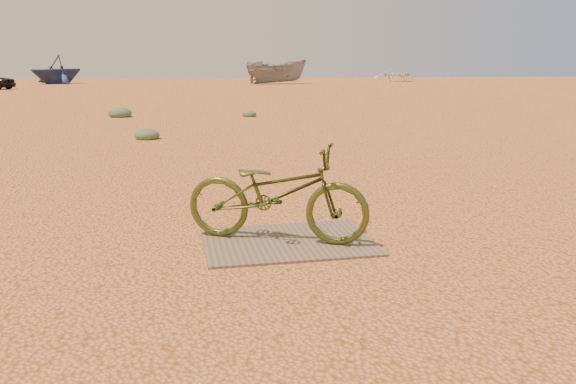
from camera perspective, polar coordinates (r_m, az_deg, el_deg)
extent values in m
plane|color=#E58B4F|center=(5.95, 2.83, -3.14)|extent=(120.00, 120.00, 0.00)
cube|color=#705E49|center=(5.30, 0.00, -5.05)|extent=(1.57, 1.14, 0.02)
imported|color=#424E1D|center=(5.19, -1.14, -0.10)|extent=(1.82, 1.26, 0.91)
imported|color=navy|center=(51.52, -22.48, 11.46)|extent=(6.02, 6.00, 2.40)
imported|color=gray|center=(47.48, -1.18, 12.11)|extent=(5.16, 2.08, 1.97)
imported|color=white|center=(56.32, 11.00, 11.58)|extent=(4.78, 6.06, 1.14)
ellipsoid|color=#53724A|center=(12.99, -14.10, 5.25)|extent=(0.55, 0.55, 0.30)
ellipsoid|color=#53724A|center=(18.11, -3.95, 7.66)|extent=(0.46, 0.46, 0.25)
ellipsoid|color=#53724A|center=(18.66, -16.66, 7.31)|extent=(0.72, 0.72, 0.40)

